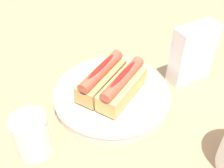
{
  "coord_description": "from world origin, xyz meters",
  "views": [
    {
      "loc": [
        0.34,
        0.31,
        0.46
      ],
      "look_at": [
        -0.0,
        -0.01,
        0.05
      ],
      "focal_mm": 43.89,
      "sensor_mm": 36.0,
      "label": 1
    }
  ],
  "objects": [
    {
      "name": "ground_plane",
      "position": [
        0.0,
        0.0,
        0.0
      ],
      "size": [
        2.4,
        2.4,
        0.0
      ],
      "primitive_type": "plane",
      "color": "#9E7A56"
    },
    {
      "name": "hotdog_back",
      "position": [
        -0.01,
        0.01,
        0.06
      ],
      "size": [
        0.16,
        0.08,
        0.06
      ],
      "color": "tan",
      "rests_on": "serving_bowl"
    },
    {
      "name": "water_glass",
      "position": [
        0.21,
        -0.02,
        0.04
      ],
      "size": [
        0.07,
        0.07,
        0.09
      ],
      "color": "white",
      "rests_on": "ground_plane"
    },
    {
      "name": "serving_bowl",
      "position": [
        -0.0,
        -0.01,
        0.02
      ],
      "size": [
        0.27,
        0.27,
        0.03
      ],
      "color": "silver",
      "rests_on": "ground_plane"
    },
    {
      "name": "hotdog_front",
      "position": [
        0.01,
        -0.04,
        0.06
      ],
      "size": [
        0.16,
        0.08,
        0.06
      ],
      "color": "tan",
      "rests_on": "serving_bowl"
    },
    {
      "name": "napkin_box",
      "position": [
        -0.2,
        0.07,
        0.07
      ],
      "size": [
        0.12,
        0.07,
        0.15
      ],
      "primitive_type": "cube",
      "rotation": [
        0.0,
        0.0,
        -0.29
      ],
      "color": "white",
      "rests_on": "ground_plane"
    }
  ]
}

